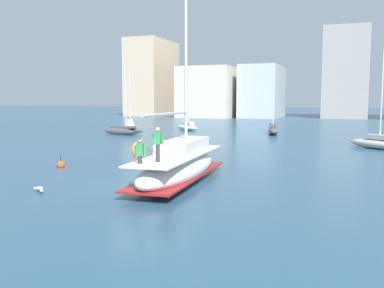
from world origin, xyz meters
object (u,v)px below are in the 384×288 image
Objects in this scene: moored_cutter_right at (273,130)px; moored_catamaran at (130,125)px; mooring_buoy at (61,165)px; main_sailboat at (179,165)px; moored_ketch_distant at (124,130)px; seagull at (39,188)px; moored_cutter_left at (187,126)px; moored_sloop_near at (376,142)px.

moored_catamaran is at bearing 173.90° from moored_cutter_right.
main_sailboat is at bearing -12.25° from mooring_buoy.
seagull is at bearing -67.75° from moored_ketch_distant.
moored_cutter_left reaches higher than seagull.
moored_ketch_distant is at bearing -66.94° from moored_catamaran.
main_sailboat is 32.07m from moored_cutter_right.
moored_cutter_right reaches higher than seagull.
moored_cutter_right is (-10.91, 12.47, -0.02)m from moored_sloop_near.
moored_ketch_distant is at bearing -160.38° from moored_cutter_right.
moored_cutter_left is at bearing -0.25° from moored_catamaran.
moored_cutter_left reaches higher than moored_ketch_distant.
moored_cutter_left is at bearing 109.90° from main_sailboat.
main_sailboat is at bearing -89.41° from moored_cutter_right.
moored_cutter_right is at bearing 90.59° from main_sailboat.
moored_cutter_left is 9.98× the size of mooring_buoy.
moored_sloop_near is at bearing -12.57° from moored_ketch_distant.
moored_cutter_right is 18.39m from moored_ketch_distant.
moored_sloop_near reaches higher than moored_cutter_right.
moored_catamaran reaches higher than mooring_buoy.
moored_cutter_left reaches higher than mooring_buoy.
moored_sloop_near is at bearing -32.55° from moored_cutter_left.
moored_ketch_distant is 25.55m from mooring_buoy.
main_sailboat is 1.68× the size of moored_sloop_near.
moored_cutter_right is 1.04× the size of moored_ketch_distant.
moored_ketch_distant reaches higher than mooring_buoy.
moored_sloop_near reaches higher than mooring_buoy.
moored_sloop_near is 27.26m from moored_cutter_left.
moored_sloop_near is (10.58, 19.60, -0.34)m from main_sailboat.
moored_cutter_left is at bearing 96.29° from mooring_buoy.
moored_catamaran reaches higher than moored_sloop_near.
moored_cutter_right is 6.82× the size of seagull.
moored_cutter_left is 39.42m from seagull.
main_sailboat reaches higher than moored_cutter_right.
moored_sloop_near is 16.57m from moored_cutter_right.
moored_sloop_near reaches higher than seagull.
moored_cutter_left is 12.27m from moored_cutter_right.
moored_sloop_near is at bearing 56.74° from seagull.
moored_sloop_near is 9.90× the size of mooring_buoy.
seagull is (16.01, -38.80, -0.42)m from moored_catamaran.
moored_cutter_right reaches higher than moored_ketch_distant.
main_sailboat is 1.66× the size of moored_cutter_left.
moored_catamaran reaches higher than moored_ketch_distant.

